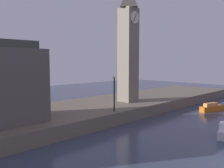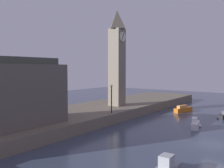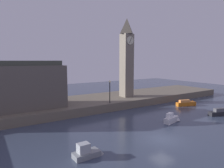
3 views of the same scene
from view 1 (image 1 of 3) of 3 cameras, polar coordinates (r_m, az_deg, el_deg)
The scene contains 4 objects.
far_embankment at distance 30.62m, azimuth -9.14°, elevation -7.04°, with size 70.00×12.00×1.50m, color #6B6051.
clock_tower at distance 34.82m, azimuth 3.92°, elevation 9.93°, with size 2.46×2.50×16.60m.
streetlamp at distance 27.52m, azimuth 0.54°, elevation -1.33°, with size 0.36×0.36×4.17m.
boat_patrol_orange at distance 38.47m, azimuth 23.00°, elevation -5.22°, with size 4.80×2.16×1.40m.
Camera 1 is at (-17.43, -4.32, 7.27)m, focal length 38.11 mm.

